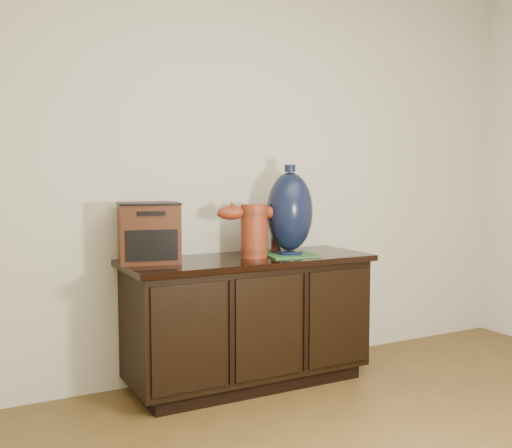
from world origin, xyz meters
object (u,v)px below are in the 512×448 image
tv_radio (149,233)px  lamp_base (290,212)px  sideboard (248,320)px  terracotta_vessel (254,228)px  spray_can (276,240)px

tv_radio → lamp_base: lamp_base is taller
tv_radio → sideboard: bearing=3.2°
terracotta_vessel → spray_can: (0.20, 0.09, -0.09)m
terracotta_vessel → spray_can: 0.23m
terracotta_vessel → tv_radio: size_ratio=1.17×
lamp_base → spray_can: lamp_base is taller
spray_can → sideboard: bearing=-162.9°
sideboard → lamp_base: size_ratio=2.76×
terracotta_vessel → tv_radio: bearing=-176.5°
lamp_base → spray_can: bearing=102.8°
terracotta_vessel → spray_can: bearing=37.8°
sideboard → spray_can: size_ratio=8.61×
sideboard → terracotta_vessel: bearing=-36.9°
sideboard → lamp_base: lamp_base is taller
lamp_base → spray_can: (-0.03, 0.12, -0.18)m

